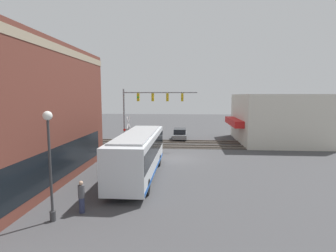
% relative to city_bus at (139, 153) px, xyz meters
% --- Properties ---
extents(ground_plane, '(120.00, 120.00, 0.00)m').
position_rel_city_bus_xyz_m(ground_plane, '(5.82, -2.80, -1.83)').
color(ground_plane, '#424244').
extents(shop_building, '(11.38, 11.11, 6.20)m').
position_rel_city_bus_xyz_m(shop_building, '(16.05, -15.22, 1.26)').
color(shop_building, beige).
rests_on(shop_building, ground).
extents(city_bus, '(10.65, 2.59, 3.33)m').
position_rel_city_bus_xyz_m(city_bus, '(0.00, 0.00, 0.00)').
color(city_bus, silver).
rests_on(city_bus, ground).
extents(traffic_signal_gantry, '(0.42, 8.45, 6.80)m').
position_rel_city_bus_xyz_m(traffic_signal_gantry, '(10.77, 0.90, 3.34)').
color(traffic_signal_gantry, gray).
rests_on(traffic_signal_gantry, ground).
extents(crossing_signal, '(1.41, 1.18, 3.81)m').
position_rel_city_bus_xyz_m(crossing_signal, '(9.31, 2.84, 0.46)').
color(crossing_signal, gray).
rests_on(crossing_signal, ground).
extents(streetlamp, '(0.44, 0.44, 5.35)m').
position_rel_city_bus_xyz_m(streetlamp, '(-7.18, 2.89, 1.35)').
color(streetlamp, '#38383A').
rests_on(streetlamp, ground).
extents(rail_track_near, '(2.60, 60.00, 0.15)m').
position_rel_city_bus_xyz_m(rail_track_near, '(11.82, -2.80, -1.80)').
color(rail_track_near, '#332D28').
rests_on(rail_track_near, ground).
extents(rail_track_far, '(2.60, 60.00, 0.15)m').
position_rel_city_bus_xyz_m(rail_track_far, '(15.02, -2.80, -1.80)').
color(rail_track_far, '#332D28').
rests_on(rail_track_far, ground).
extents(parked_car_grey, '(4.89, 1.82, 1.49)m').
position_rel_city_bus_xyz_m(parked_car_grey, '(17.32, -2.60, -1.14)').
color(parked_car_grey, slate).
rests_on(parked_car_grey, ground).
extents(pedestrian_at_crossing, '(0.34, 0.34, 1.75)m').
position_rel_city_bus_xyz_m(pedestrian_at_crossing, '(9.42, 1.73, -0.94)').
color(pedestrian_at_crossing, '#473828').
rests_on(pedestrian_at_crossing, ground).
extents(pedestrian_by_lamp, '(0.34, 0.34, 1.70)m').
position_rel_city_bus_xyz_m(pedestrian_by_lamp, '(-6.19, 1.85, -0.97)').
color(pedestrian_by_lamp, '#2D3351').
rests_on(pedestrian_by_lamp, ground).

